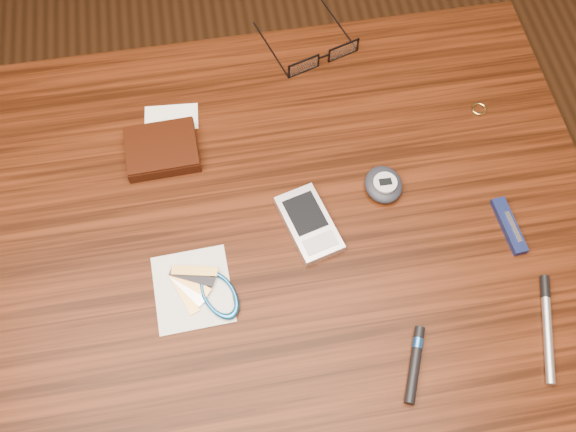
% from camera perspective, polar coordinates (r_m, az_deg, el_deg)
% --- Properties ---
extents(ground, '(3.80, 3.80, 0.00)m').
position_cam_1_polar(ground, '(1.58, -2.49, -13.40)').
color(ground, '#472814').
rests_on(ground, ground).
extents(desk, '(1.00, 0.70, 0.75)m').
position_cam_1_polar(desk, '(0.96, -3.99, -4.23)').
color(desk, '#361508').
rests_on(desk, ground).
extents(wallet_and_card, '(0.11, 0.13, 0.02)m').
position_cam_1_polar(wallet_and_card, '(0.94, -11.13, 5.90)').
color(wallet_and_card, black).
rests_on(wallet_and_card, desk).
extents(eyeglasses, '(0.16, 0.16, 0.03)m').
position_cam_1_polar(eyeglasses, '(1.02, 2.98, 14.08)').
color(eyeglasses, black).
rests_on(eyeglasses, desk).
extents(gold_ring, '(0.03, 0.03, 0.00)m').
position_cam_1_polar(gold_ring, '(1.01, 16.60, 9.11)').
color(gold_ring, '#D8B864').
rests_on(gold_ring, desk).
extents(pda_phone, '(0.08, 0.12, 0.02)m').
position_cam_1_polar(pda_phone, '(0.86, 1.88, -0.69)').
color(pda_phone, silver).
rests_on(pda_phone, desk).
extents(pedometer, '(0.05, 0.06, 0.02)m').
position_cam_1_polar(pedometer, '(0.90, 8.50, 2.80)').
color(pedometer, black).
rests_on(pedometer, desk).
extents(notepad_keys, '(0.12, 0.11, 0.01)m').
position_cam_1_polar(notepad_keys, '(0.84, -7.34, -6.61)').
color(notepad_keys, silver).
rests_on(notepad_keys, desk).
extents(pocket_knife, '(0.03, 0.09, 0.01)m').
position_cam_1_polar(pocket_knife, '(0.92, 19.06, -0.83)').
color(pocket_knife, '#0D1738').
rests_on(pocket_knife, desk).
extents(silver_pen, '(0.05, 0.14, 0.01)m').
position_cam_1_polar(silver_pen, '(0.88, 22.03, -8.54)').
color(silver_pen, '#B4B5B9').
rests_on(silver_pen, desk).
extents(black_blue_pen, '(0.05, 0.09, 0.01)m').
position_cam_1_polar(black_blue_pen, '(0.82, 11.24, -12.59)').
color(black_blue_pen, black).
rests_on(black_blue_pen, desk).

